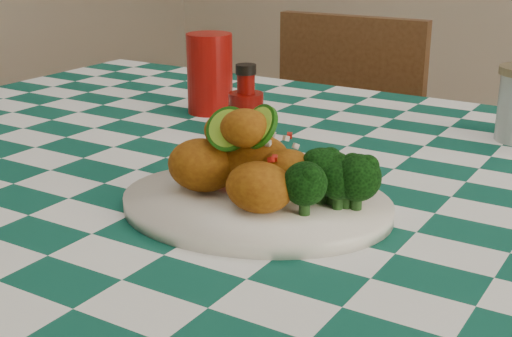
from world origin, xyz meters
The scene contains 6 objects.
plate centered at (0.02, -0.17, 0.80)m, with size 0.33×0.26×0.02m, color white, non-canonical shape.
fried_chicken_pile centered at (0.01, -0.17, 0.86)m, with size 0.17×0.12×0.11m, color #92540E, non-canonical shape.
broccoli_side centered at (0.12, -0.16, 0.84)m, with size 0.09×0.09×0.06m, color black, non-canonical shape.
red_tumbler centered at (-0.30, 0.19, 0.86)m, with size 0.08×0.08×0.14m, color #8C0B07.
ketchup_bottle centered at (-0.15, 0.07, 0.85)m, with size 0.06×0.06×0.12m, color #690805, non-canonical shape.
wooden_chair_left centered at (-0.33, 0.69, 0.45)m, with size 0.41×0.43×0.89m, color #472814, non-canonical shape.
Camera 1 is at (0.44, -0.85, 1.11)m, focal length 50.00 mm.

